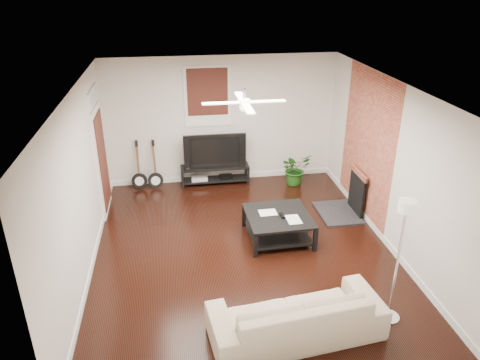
% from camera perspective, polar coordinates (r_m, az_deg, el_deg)
% --- Properties ---
extents(room, '(5.01, 6.01, 2.81)m').
position_cam_1_polar(room, '(7.21, 0.48, 0.49)').
color(room, black).
rests_on(room, ground).
extents(brick_accent, '(0.02, 2.20, 2.80)m').
position_cam_1_polar(brick_accent, '(8.80, 15.65, 4.13)').
color(brick_accent, '#AA4637').
rests_on(brick_accent, floor).
extents(fireplace, '(0.80, 1.10, 0.92)m').
position_cam_1_polar(fireplace, '(9.05, 13.31, -1.51)').
color(fireplace, black).
rests_on(fireplace, floor).
extents(window_back, '(1.00, 0.06, 1.30)m').
position_cam_1_polar(window_back, '(9.79, -4.09, 10.41)').
color(window_back, '#34130E').
rests_on(window_back, wall_back).
extents(door_left, '(0.08, 1.00, 2.50)m').
position_cam_1_polar(door_left, '(9.06, -17.11, 3.51)').
color(door_left, white).
rests_on(door_left, wall_left).
extents(tv_stand, '(1.51, 0.40, 0.42)m').
position_cam_1_polar(tv_stand, '(10.19, -3.15, 0.66)').
color(tv_stand, black).
rests_on(tv_stand, floor).
extents(tv, '(1.35, 0.18, 0.78)m').
position_cam_1_polar(tv, '(9.98, -3.24, 3.86)').
color(tv, black).
rests_on(tv, tv_stand).
extents(coffee_table, '(1.13, 1.13, 0.46)m').
position_cam_1_polar(coffee_table, '(8.15, 4.78, -5.81)').
color(coffee_table, black).
rests_on(coffee_table, floor).
extents(sofa, '(2.34, 1.13, 0.66)m').
position_cam_1_polar(sofa, '(6.16, 7.08, -16.39)').
color(sofa, '#C5AA94').
rests_on(sofa, floor).
extents(floor_lamp, '(0.34, 0.34, 1.84)m').
position_cam_1_polar(floor_lamp, '(6.33, 19.16, -9.77)').
color(floor_lamp, white).
rests_on(floor_lamp, floor).
extents(potted_plant, '(0.80, 0.75, 0.73)m').
position_cam_1_polar(potted_plant, '(10.18, 6.96, 1.41)').
color(potted_plant, '#1F5418').
rests_on(potted_plant, floor).
extents(guitar_left, '(0.34, 0.24, 1.09)m').
position_cam_1_polar(guitar_left, '(10.03, -12.69, 1.72)').
color(guitar_left, black).
rests_on(guitar_left, floor).
extents(guitar_right, '(0.36, 0.27, 1.09)m').
position_cam_1_polar(guitar_right, '(9.98, -10.70, 1.78)').
color(guitar_right, black).
rests_on(guitar_right, floor).
extents(ceiling_fan, '(1.24, 1.24, 0.32)m').
position_cam_1_polar(ceiling_fan, '(6.81, 0.52, 9.74)').
color(ceiling_fan, white).
rests_on(ceiling_fan, ceiling).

